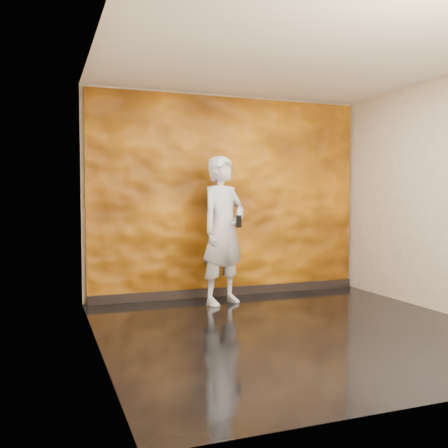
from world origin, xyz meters
TOP-DOWN VIEW (x-y plane):
  - room at (0.00, 0.00)m, footprint 4.02×4.02m
  - feature_wall at (0.00, 1.96)m, footprint 3.90×0.06m
  - baseboard at (0.00, 1.92)m, footprint 3.90×0.04m
  - man at (-0.28, 1.44)m, footprint 0.82×0.70m
  - phone at (-0.16, 1.21)m, footprint 0.08×0.05m

SIDE VIEW (x-z plane):
  - baseboard at x=0.00m, z-range 0.00..0.12m
  - man at x=-0.28m, z-range 0.00..1.90m
  - phone at x=-0.16m, z-range 0.99..1.15m
  - feature_wall at x=0.00m, z-range 0.00..2.75m
  - room at x=0.00m, z-range -0.01..2.81m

